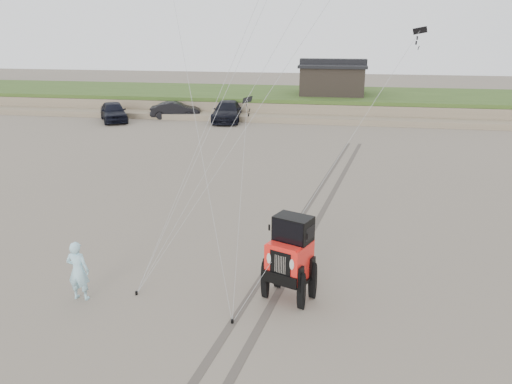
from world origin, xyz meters
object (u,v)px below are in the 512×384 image
jeep (289,267)px  cabin (332,78)px  truck_b (175,110)px  man (78,271)px  truck_a (113,112)px  truck_c (227,111)px

jeep → cabin: bearing=112.1°
truck_b → man: 32.16m
truck_a → truck_c: (9.90, 1.86, -0.01)m
truck_b → man: size_ratio=2.35×
truck_c → truck_b: bearing=166.4°
cabin → truck_c: cabin is taller
man → cabin: bearing=-100.4°
cabin → man: (-6.57, -37.53, -2.28)m
man → truck_a: bearing=-67.3°
truck_c → jeep: jeep is taller
truck_c → jeep: bearing=-80.7°
cabin → truck_c: 11.53m
truck_b → jeep: 33.15m
truck_a → truck_b: truck_a is taller
truck_a → jeep: jeep is taller
cabin → jeep: 36.47m
truck_a → jeep: size_ratio=0.89×
man → truck_c: bearing=-86.0°
jeep → man: size_ratio=2.97×
truck_a → truck_c: truck_a is taller
truck_a → man: man is taller
jeep → man: 6.43m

